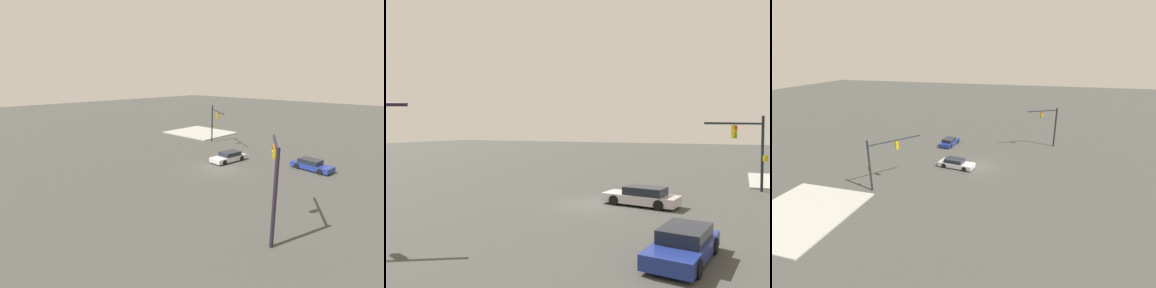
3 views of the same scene
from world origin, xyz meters
The scene contains 4 objects.
ground_plane centered at (0.00, 0.00, 0.00)m, with size 194.78×194.78×0.00m, color #40403D.
traffic_signal_opposite_side centered at (8.58, -9.12, 3.87)m, with size 5.36×4.19×5.84m.
sedan_car_approaching centered at (1.06, -2.85, 0.58)m, with size 2.44×4.96×1.21m.
sedan_car_waiting_far centered at (-7.63, -6.65, 0.57)m, with size 4.54×2.33×1.21m.
Camera 2 is at (-21.35, -8.58, 4.88)m, focal length 34.00 mm.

